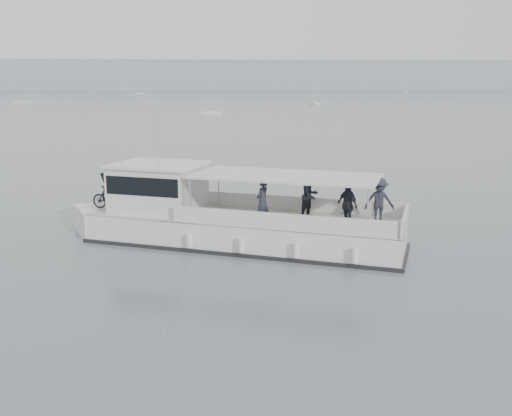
{
  "coord_description": "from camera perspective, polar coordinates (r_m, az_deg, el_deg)",
  "views": [
    {
      "loc": [
        -0.82,
        -25.09,
        6.8
      ],
      "look_at": [
        0.81,
        -1.48,
        1.6
      ],
      "focal_mm": 40.0,
      "sensor_mm": 36.0,
      "label": 1
    }
  ],
  "objects": [
    {
      "name": "ground",
      "position": [
        26.0,
        -2.0,
        -2.77
      ],
      "size": [
        1400.0,
        1400.0,
        0.0
      ],
      "primitive_type": "plane",
      "color": "#505B5F",
      "rests_on": "ground"
    },
    {
      "name": "headland",
      "position": [
        585.13,
        -3.97,
        13.06
      ],
      "size": [
        1400.0,
        90.0,
        28.0
      ],
      "primitive_type": "cube",
      "color": "#939EA8",
      "rests_on": "ground"
    },
    {
      "name": "tour_boat",
      "position": [
        24.78,
        -4.1,
        -1.05
      ],
      "size": [
        14.92,
        8.49,
        6.42
      ],
      "rotation": [
        0.0,
        0.0,
        -0.38
      ],
      "color": "silver",
      "rests_on": "ground"
    },
    {
      "name": "moored_fleet",
      "position": [
        230.97,
        -12.78,
        10.49
      ],
      "size": [
        399.17,
        328.3,
        11.31
      ],
      "color": "silver",
      "rests_on": "ground"
    }
  ]
}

